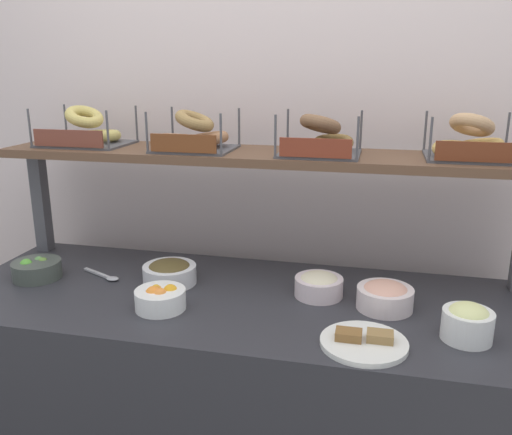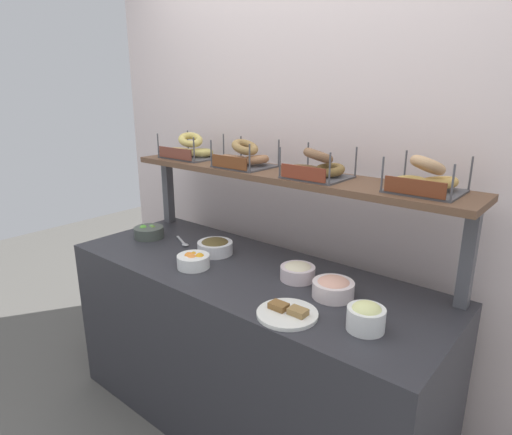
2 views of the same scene
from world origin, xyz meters
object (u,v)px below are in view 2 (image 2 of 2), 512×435
object	(u,v)px
serving_spoon_near_plate	(183,243)
bagel_basket_sesame	(425,180)
serving_plate_white	(287,313)
bowl_egg_salad	(366,316)
bagel_basket_plain	(190,150)
bowl_fruit_salad	(193,261)
bowl_chocolate_spread	(215,246)
bagel_basket_cinnamon_raisin	(317,167)
bowl_veggie_mix	(149,232)
bowl_potato_salad	(298,271)
bowl_lox_spread	(333,287)
bagel_basket_everything	(244,157)

from	to	relation	value
serving_spoon_near_plate	bagel_basket_sesame	bearing A→B (deg)	11.15
serving_plate_white	serving_spoon_near_plate	world-z (taller)	serving_plate_white
bowl_egg_salad	serving_plate_white	xyz separation A→B (m)	(-0.27, -0.10, -0.04)
serving_plate_white	serving_spoon_near_plate	xyz separation A→B (m)	(-0.90, 0.27, -0.00)
bagel_basket_plain	serving_spoon_near_plate	bearing A→B (deg)	-53.69
bowl_fruit_salad	bagel_basket_plain	xyz separation A→B (m)	(-0.46, 0.42, 0.44)
bowl_chocolate_spread	bagel_basket_cinnamon_raisin	world-z (taller)	bagel_basket_cinnamon_raisin
bagel_basket_cinnamon_raisin	bagel_basket_sesame	distance (m)	0.48
bowl_fruit_salad	bowl_chocolate_spread	size ratio (longest dim) A/B	0.86
bowl_egg_salad	bagel_basket_sesame	xyz separation A→B (m)	(0.02, 0.41, 0.43)
bowl_fruit_salad	bagel_basket_plain	size ratio (longest dim) A/B	0.49
bowl_veggie_mix	bagel_basket_sesame	world-z (taller)	bagel_basket_sesame
bowl_fruit_salad	bagel_basket_cinnamon_raisin	world-z (taller)	bagel_basket_cinnamon_raisin
bowl_fruit_salad	bowl_veggie_mix	world-z (taller)	bowl_fruit_salad
bowl_veggie_mix	bowl_potato_salad	distance (m)	0.98
bowl_veggie_mix	serving_plate_white	bearing A→B (deg)	-10.96
bagel_basket_sesame	bowl_potato_salad	bearing A→B (deg)	-154.17
bowl_lox_spread	bagel_basket_plain	bearing A→B (deg)	167.07
bowl_egg_salad	bowl_lox_spread	world-z (taller)	bowl_egg_salad
bagel_basket_plain	serving_plate_white	bearing A→B (deg)	-25.18
bagel_basket_plain	bagel_basket_cinnamon_raisin	world-z (taller)	bagel_basket_plain
bowl_chocolate_spread	bagel_basket_plain	bearing A→B (deg)	151.47
bowl_potato_salad	bagel_basket_everything	world-z (taller)	bagel_basket_everything
bowl_lox_spread	bagel_basket_plain	xyz separation A→B (m)	(-1.12, 0.26, 0.44)
bowl_potato_salad	bagel_basket_everything	bearing A→B (deg)	158.66
bowl_fruit_salad	bowl_lox_spread	world-z (taller)	bowl_lox_spread
bagel_basket_sesame	bagel_basket_plain	bearing A→B (deg)	-179.88
bagel_basket_plain	bowl_potato_salad	bearing A→B (deg)	-12.98
bowl_veggie_mix	bagel_basket_everything	distance (m)	0.72
serving_spoon_near_plate	bagel_basket_cinnamon_raisin	distance (m)	0.88
bowl_egg_salad	bagel_basket_cinnamon_raisin	bearing A→B (deg)	140.56
bowl_potato_salad	bagel_basket_sesame	distance (m)	0.66
serving_spoon_near_plate	bowl_fruit_salad	bearing A→B (deg)	-32.83
bowl_egg_salad	bowl_veggie_mix	distance (m)	1.41
bowl_fruit_salad	serving_spoon_near_plate	distance (m)	0.34
serving_plate_white	serving_spoon_near_plate	bearing A→B (deg)	163.18
bowl_veggie_mix	bagel_basket_sesame	xyz separation A→B (m)	(1.42, 0.29, 0.45)
bowl_chocolate_spread	bagel_basket_cinnamon_raisin	distance (m)	0.67
bagel_basket_sesame	serving_spoon_near_plate	bearing A→B (deg)	-168.85
bowl_lox_spread	serving_spoon_near_plate	xyz separation A→B (m)	(-0.95, 0.03, -0.03)
bowl_chocolate_spread	bowl_potato_salad	xyz separation A→B (m)	(0.51, 0.01, -0.00)
bowl_lox_spread	bowl_veggie_mix	size ratio (longest dim) A/B	1.03
bowl_lox_spread	serving_plate_white	size ratio (longest dim) A/B	0.73
bowl_fruit_salad	bagel_basket_sesame	size ratio (longest dim) A/B	0.56
bagel_basket_plain	bagel_basket_cinnamon_raisin	xyz separation A→B (m)	(0.88, -0.03, 0.00)
serving_plate_white	bagel_basket_plain	xyz separation A→B (m)	(-1.07, 0.50, 0.47)
bowl_chocolate_spread	bagel_basket_cinnamon_raisin	bearing A→B (deg)	22.20
bowl_fruit_salad	bagel_basket_everything	distance (m)	0.59
bagel_basket_everything	bagel_basket_cinnamon_raisin	distance (m)	0.44
bowl_fruit_salad	bowl_veggie_mix	size ratio (longest dim) A/B	0.93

